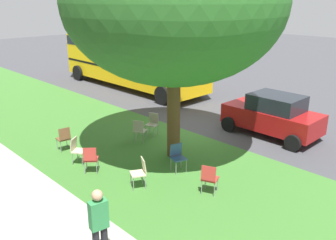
# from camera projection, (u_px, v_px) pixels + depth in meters

# --- Properties ---
(ground) EXTENTS (80.00, 80.00, 0.00)m
(ground) POSITION_uv_depth(u_px,v_px,m) (194.00, 130.00, 14.88)
(ground) COLOR #424247
(grass_verge) EXTENTS (48.00, 6.00, 0.01)m
(grass_verge) POSITION_uv_depth(u_px,v_px,m) (133.00, 153.00, 12.76)
(grass_verge) COLOR #3D752D
(grass_verge) RESTS_ON ground
(sidewalk_strip) EXTENTS (48.00, 2.80, 0.01)m
(sidewalk_strip) POSITION_uv_depth(u_px,v_px,m) (6.00, 198.00, 9.85)
(sidewalk_strip) COLOR #ADA89E
(sidewalk_strip) RESTS_ON ground
(street_tree) EXTENTS (6.79, 6.79, 7.53)m
(street_tree) POSITION_uv_depth(u_px,v_px,m) (174.00, 3.00, 10.96)
(street_tree) COLOR brown
(street_tree) RESTS_ON ground
(chair_0) EXTENTS (0.52, 0.52, 0.88)m
(chair_0) POSITION_uv_depth(u_px,v_px,m) (177.00, 155.00, 11.28)
(chair_0) COLOR #335184
(chair_0) RESTS_ON ground
(chair_1) EXTENTS (0.53, 0.54, 0.88)m
(chair_1) POSITION_uv_depth(u_px,v_px,m) (153.00, 122.00, 14.26)
(chair_1) COLOR #ADA393
(chair_1) RESTS_ON ground
(chair_2) EXTENTS (0.56, 0.56, 0.88)m
(chair_2) POSITION_uv_depth(u_px,v_px,m) (140.00, 171.00, 10.29)
(chair_2) COLOR beige
(chair_2) RESTS_ON ground
(chair_3) EXTENTS (0.56, 0.56, 0.88)m
(chair_3) POSITION_uv_depth(u_px,v_px,m) (139.00, 129.00, 13.50)
(chair_3) COLOR #ADA393
(chair_3) RESTS_ON ground
(chair_4) EXTENTS (0.47, 0.47, 0.88)m
(chair_4) POSITION_uv_depth(u_px,v_px,m) (64.00, 137.00, 12.74)
(chair_4) COLOR brown
(chair_4) RESTS_ON ground
(chair_5) EXTENTS (0.54, 0.55, 0.88)m
(chair_5) POSITION_uv_depth(u_px,v_px,m) (209.00, 177.00, 9.92)
(chair_5) COLOR #B7332D
(chair_5) RESTS_ON ground
(chair_6) EXTENTS (0.58, 0.57, 0.88)m
(chair_6) POSITION_uv_depth(u_px,v_px,m) (77.00, 149.00, 11.79)
(chair_6) COLOR beige
(chair_6) RESTS_ON ground
(chair_7) EXTENTS (0.59, 0.59, 0.88)m
(chair_7) POSITION_uv_depth(u_px,v_px,m) (91.00, 158.00, 11.12)
(chair_7) COLOR #B7332D
(chair_7) RESTS_ON ground
(parked_car) EXTENTS (3.70, 1.92, 1.65)m
(parked_car) POSITION_uv_depth(u_px,v_px,m) (273.00, 115.00, 14.12)
(parked_car) COLOR maroon
(parked_car) RESTS_ON ground
(school_bus) EXTENTS (10.40, 2.80, 2.88)m
(school_bus) POSITION_uv_depth(u_px,v_px,m) (131.00, 58.00, 21.43)
(school_bus) COLOR yellow
(school_bus) RESTS_ON ground
(pedestrian_0) EXTENTS (0.26, 0.39, 1.69)m
(pedestrian_0) POSITION_uv_depth(u_px,v_px,m) (99.00, 224.00, 7.17)
(pedestrian_0) COLOR black
(pedestrian_0) RESTS_ON ground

